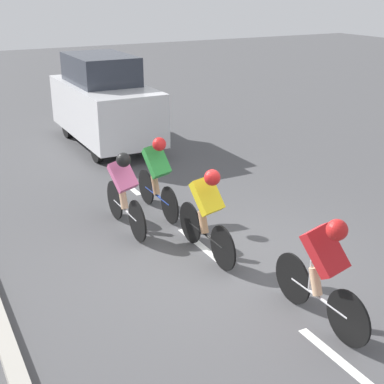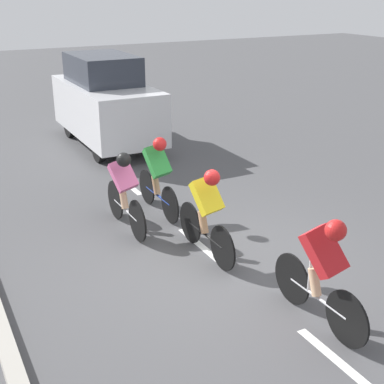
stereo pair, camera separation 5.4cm
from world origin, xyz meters
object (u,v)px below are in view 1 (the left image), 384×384
Objects in this scene: cyclist_yellow at (207,209)px; support_car at (104,102)px; cyclist_red at (324,267)px; cyclist_green at (157,173)px; cyclist_pink at (124,189)px.

cyclist_yellow is 6.58m from support_car.
cyclist_yellow is at bearing -81.42° from cyclist_red.
cyclist_yellow is at bearing 88.96° from cyclist_green.
cyclist_pink is 1.03× the size of cyclist_green.
cyclist_red is (-1.07, 3.61, 0.05)m from cyclist_pink.
cyclist_yellow is at bearing 117.11° from cyclist_pink.
cyclist_pink is 3.76m from cyclist_red.
cyclist_pink is 1.02× the size of cyclist_yellow.
cyclist_pink is at bearing 26.13° from cyclist_green.
support_car is (-1.49, -5.09, 0.36)m from cyclist_pink.
support_car is at bearing -96.53° from cyclist_yellow.
cyclist_pink is 0.86m from cyclist_green.
cyclist_red is 1.01× the size of cyclist_green.
cyclist_red is 1.00× the size of cyclist_yellow.
cyclist_red is 8.71m from support_car.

